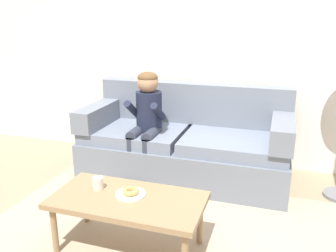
% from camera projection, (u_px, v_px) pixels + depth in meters
% --- Properties ---
extents(ground, '(10.00, 10.00, 0.00)m').
position_uv_depth(ground, '(175.00, 217.00, 2.94)').
color(ground, '#9E896B').
extents(wall_back, '(8.00, 0.10, 2.80)m').
position_uv_depth(wall_back, '(213.00, 37.00, 3.80)').
color(wall_back, silver).
rests_on(wall_back, ground).
extents(area_rug, '(2.81, 1.79, 0.01)m').
position_uv_depth(area_rug, '(165.00, 233.00, 2.71)').
color(area_rug, tan).
rests_on(area_rug, ground).
extents(couch, '(2.08, 0.90, 0.93)m').
position_uv_depth(couch, '(186.00, 144.00, 3.65)').
color(couch, slate).
rests_on(couch, ground).
extents(coffee_table, '(1.06, 0.54, 0.41)m').
position_uv_depth(coffee_table, '(128.00, 203.00, 2.43)').
color(coffee_table, '#937551').
rests_on(coffee_table, ground).
extents(person_child, '(0.34, 0.58, 1.10)m').
position_uv_depth(person_child, '(146.00, 116.00, 3.47)').
color(person_child, '#1E2338').
rests_on(person_child, ground).
extents(plate, '(0.21, 0.21, 0.01)m').
position_uv_depth(plate, '(131.00, 194.00, 2.45)').
color(plate, white).
rests_on(plate, coffee_table).
extents(donut, '(0.16, 0.16, 0.04)m').
position_uv_depth(donut, '(131.00, 191.00, 2.44)').
color(donut, tan).
rests_on(donut, plate).
extents(mug, '(0.08, 0.08, 0.09)m').
position_uv_depth(mug, '(98.00, 183.00, 2.53)').
color(mug, silver).
rests_on(mug, coffee_table).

